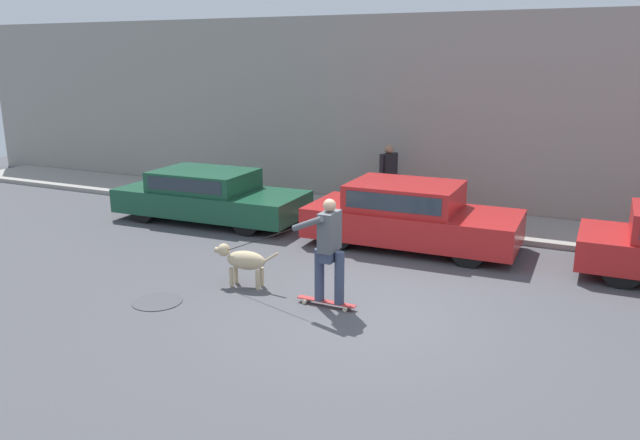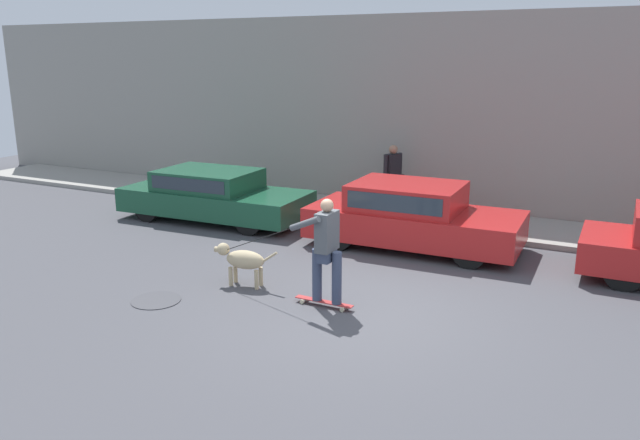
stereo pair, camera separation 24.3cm
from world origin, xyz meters
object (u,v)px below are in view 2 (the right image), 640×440
object	(u,v)px
parked_car_0	(214,196)
parked_car_1	(412,217)
skateboarder	(326,247)
pedestrian_with_bag	(393,174)
dog	(243,260)

from	to	relation	value
parked_car_0	parked_car_1	world-z (taller)	parked_car_1
parked_car_0	parked_car_1	size ratio (longest dim) A/B	1.06
parked_car_0	skateboarder	size ratio (longest dim) A/B	1.82
parked_car_1	skateboarder	size ratio (longest dim) A/B	1.72
parked_car_0	skateboarder	world-z (taller)	skateboarder
parked_car_0	pedestrian_with_bag	distance (m)	4.32
pedestrian_with_bag	parked_car_1	bearing A→B (deg)	-42.55
parked_car_0	dog	xyz separation A→B (m)	(3.03, -3.36, -0.13)
dog	skateboarder	distance (m)	1.75
dog	skateboarder	bearing A→B (deg)	165.96
skateboarder	dog	bearing A→B (deg)	-6.22
parked_car_0	dog	size ratio (longest dim) A/B	3.90
parked_car_0	pedestrian_with_bag	size ratio (longest dim) A/B	2.85
parked_car_0	pedestrian_with_bag	world-z (taller)	pedestrian_with_bag
parked_car_1	skateboarder	distance (m)	3.59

